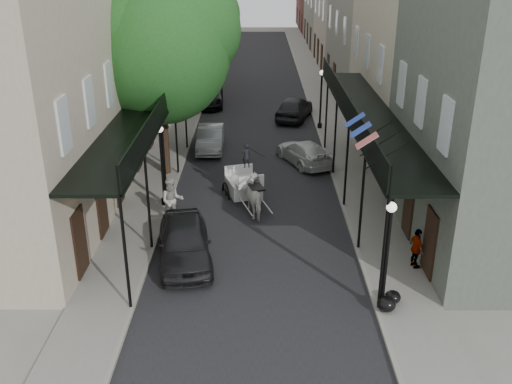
{
  "coord_description": "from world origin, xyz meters",
  "views": [
    {
      "loc": [
        0.1,
        -17.45,
        10.77
      ],
      "look_at": [
        0.03,
        3.97,
        1.6
      ],
      "focal_mm": 40.0,
      "sensor_mm": 36.0,
      "label": 1
    }
  ],
  "objects_px": {
    "car_right_far": "(294,108)",
    "lamppost_left": "(162,164)",
    "carriage": "(241,171)",
    "pedestrian_sidewalk_right": "(417,248)",
    "car_right_near": "(304,152)",
    "horse": "(257,197)",
    "pedestrian_walking": "(172,201)",
    "tree_near": "(168,46)",
    "lamppost_right_near": "(387,255)",
    "car_left_far": "(208,97)",
    "car_left_near": "(185,242)",
    "lamppost_right_far": "(321,98)",
    "pedestrian_sidewalk_left": "(161,124)",
    "tree_far": "(196,24)",
    "car_left_mid": "(210,138)"
  },
  "relations": [
    {
      "from": "pedestrian_sidewalk_left",
      "to": "horse",
      "type": "bearing_deg",
      "value": 116.83
    },
    {
      "from": "horse",
      "to": "car_right_near",
      "type": "distance_m",
      "value": 6.92
    },
    {
      "from": "tree_near",
      "to": "car_right_far",
      "type": "distance_m",
      "value": 13.58
    },
    {
      "from": "lamppost_left",
      "to": "lamppost_right_far",
      "type": "relative_size",
      "value": 1.0
    },
    {
      "from": "tree_far",
      "to": "carriage",
      "type": "distance_m",
      "value": 17.52
    },
    {
      "from": "lamppost_left",
      "to": "car_left_near",
      "type": "xyz_separation_m",
      "value": [
        1.5,
        -4.83,
        -1.26
      ]
    },
    {
      "from": "car_left_near",
      "to": "car_left_mid",
      "type": "relative_size",
      "value": 1.12
    },
    {
      "from": "carriage",
      "to": "pedestrian_sidewalk_right",
      "type": "xyz_separation_m",
      "value": [
        6.48,
        -7.18,
        -0.18
      ]
    },
    {
      "from": "carriage",
      "to": "car_left_far",
      "type": "distance_m",
      "value": 16.56
    },
    {
      "from": "tree_near",
      "to": "horse",
      "type": "height_order",
      "value": "tree_near"
    },
    {
      "from": "lamppost_left",
      "to": "pedestrian_sidewalk_right",
      "type": "xyz_separation_m",
      "value": [
        9.9,
        -5.47,
        -1.17
      ]
    },
    {
      "from": "pedestrian_walking",
      "to": "pedestrian_sidewalk_right",
      "type": "relative_size",
      "value": 1.31
    },
    {
      "from": "tree_far",
      "to": "pedestrian_walking",
      "type": "height_order",
      "value": "tree_far"
    },
    {
      "from": "lamppost_right_near",
      "to": "lamppost_left",
      "type": "height_order",
      "value": "same"
    },
    {
      "from": "pedestrian_walking",
      "to": "car_right_far",
      "type": "relative_size",
      "value": 0.43
    },
    {
      "from": "tree_near",
      "to": "car_left_far",
      "type": "height_order",
      "value": "tree_near"
    },
    {
      "from": "lamppost_right_near",
      "to": "horse",
      "type": "distance_m",
      "value": 8.4
    },
    {
      "from": "tree_near",
      "to": "lamppost_right_near",
      "type": "xyz_separation_m",
      "value": [
        8.3,
        -12.18,
        -4.44
      ]
    },
    {
      "from": "car_left_far",
      "to": "car_right_far",
      "type": "distance_m",
      "value": 7.14
    },
    {
      "from": "tree_far",
      "to": "lamppost_right_far",
      "type": "height_order",
      "value": "tree_far"
    },
    {
      "from": "pedestrian_sidewalk_right",
      "to": "car_left_near",
      "type": "distance_m",
      "value": 8.42
    },
    {
      "from": "car_right_near",
      "to": "horse",
      "type": "bearing_deg",
      "value": 45.51
    },
    {
      "from": "tree_near",
      "to": "car_left_far",
      "type": "relative_size",
      "value": 1.99
    },
    {
      "from": "car_left_near",
      "to": "car_right_near",
      "type": "xyz_separation_m",
      "value": [
        5.2,
        10.54,
        -0.17
      ]
    },
    {
      "from": "pedestrian_walking",
      "to": "car_left_near",
      "type": "bearing_deg",
      "value": -87.87
    },
    {
      "from": "car_left_near",
      "to": "tree_near",
      "type": "bearing_deg",
      "value": 90.76
    },
    {
      "from": "pedestrian_sidewalk_right",
      "to": "car_left_mid",
      "type": "distance_m",
      "value": 15.89
    },
    {
      "from": "horse",
      "to": "carriage",
      "type": "bearing_deg",
      "value": -90.0
    },
    {
      "from": "carriage",
      "to": "car_left_mid",
      "type": "bearing_deg",
      "value": 90.04
    },
    {
      "from": "horse",
      "to": "carriage",
      "type": "distance_m",
      "value": 2.56
    },
    {
      "from": "car_left_mid",
      "to": "car_left_far",
      "type": "relative_size",
      "value": 0.86
    },
    {
      "from": "pedestrian_sidewalk_left",
      "to": "lamppost_right_near",
      "type": "bearing_deg",
      "value": 117.14
    },
    {
      "from": "carriage",
      "to": "pedestrian_walking",
      "type": "distance_m",
      "value": 4.32
    },
    {
      "from": "lamppost_left",
      "to": "car_left_mid",
      "type": "xyz_separation_m",
      "value": [
        1.47,
        8.0,
        -1.37
      ]
    },
    {
      "from": "tree_near",
      "to": "car_left_near",
      "type": "bearing_deg",
      "value": -79.95
    },
    {
      "from": "lamppost_left",
      "to": "car_right_near",
      "type": "relative_size",
      "value": 0.86
    },
    {
      "from": "pedestrian_sidewalk_right",
      "to": "car_right_near",
      "type": "xyz_separation_m",
      "value": [
        -3.2,
        11.18,
        -0.26
      ]
    },
    {
      "from": "lamppost_left",
      "to": "carriage",
      "type": "height_order",
      "value": "lamppost_left"
    },
    {
      "from": "car_left_near",
      "to": "car_left_mid",
      "type": "xyz_separation_m",
      "value": [
        -0.03,
        12.83,
        -0.11
      ]
    },
    {
      "from": "carriage",
      "to": "car_right_near",
      "type": "bearing_deg",
      "value": 33.52
    },
    {
      "from": "lamppost_right_near",
      "to": "lamppost_left",
      "type": "xyz_separation_m",
      "value": [
        -8.2,
        8.0,
        0.0
      ]
    },
    {
      "from": "car_left_near",
      "to": "car_right_far",
      "type": "relative_size",
      "value": 1.01
    },
    {
      "from": "horse",
      "to": "pedestrian_walking",
      "type": "xyz_separation_m",
      "value": [
        -3.58,
        -0.83,
        0.18
      ]
    },
    {
      "from": "horse",
      "to": "pedestrian_sidewalk_right",
      "type": "distance_m",
      "value": 7.43
    },
    {
      "from": "pedestrian_walking",
      "to": "car_right_near",
      "type": "relative_size",
      "value": 0.47
    },
    {
      "from": "pedestrian_sidewalk_right",
      "to": "lamppost_right_far",
      "type": "bearing_deg",
      "value": -7.3
    },
    {
      "from": "lamppost_right_far",
      "to": "horse",
      "type": "height_order",
      "value": "lamppost_right_far"
    },
    {
      "from": "pedestrian_walking",
      "to": "car_right_far",
      "type": "bearing_deg",
      "value": 55.89
    },
    {
      "from": "pedestrian_sidewalk_right",
      "to": "car_right_near",
      "type": "relative_size",
      "value": 0.35
    },
    {
      "from": "car_right_far",
      "to": "lamppost_left",
      "type": "bearing_deg",
      "value": 81.95
    }
  ]
}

